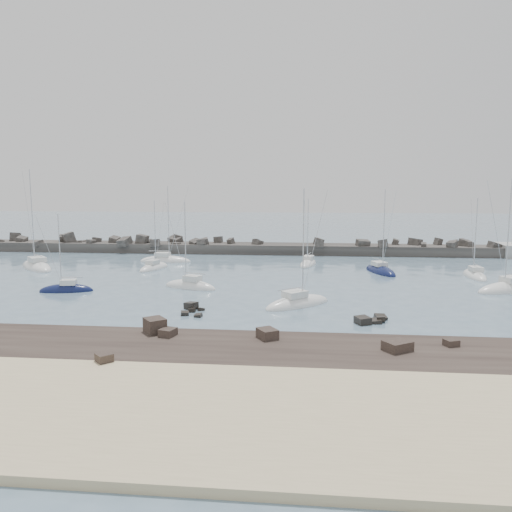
# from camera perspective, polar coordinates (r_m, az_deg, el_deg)

# --- Properties ---
(ground) EXTENTS (400.00, 400.00, 0.00)m
(ground) POSITION_cam_1_polar(r_m,az_deg,el_deg) (59.23, -2.14, -4.40)
(ground) COLOR slate
(ground) RESTS_ON ground
(sand_strip) EXTENTS (140.00, 14.00, 1.00)m
(sand_strip) POSITION_cam_1_polar(r_m,az_deg,el_deg) (29.36, -11.11, -17.55)
(sand_strip) COLOR beige
(sand_strip) RESTS_ON ground
(rock_shelf) EXTENTS (140.00, 12.00, 1.93)m
(rock_shelf) POSITION_cam_1_polar(r_m,az_deg,el_deg) (38.33, -6.76, -11.27)
(rock_shelf) COLOR #2C221E
(rock_shelf) RESTS_ON ground
(rock_cluster_near) EXTENTS (2.69, 4.34, 1.17)m
(rock_cluster_near) POSITION_cam_1_polar(r_m,az_deg,el_deg) (51.77, -7.24, -6.02)
(rock_cluster_near) COLOR black
(rock_cluster_near) RESTS_ON ground
(rock_cluster_far) EXTENTS (3.36, 3.45, 1.16)m
(rock_cluster_far) POSITION_cam_1_polar(r_m,az_deg,el_deg) (48.30, 12.96, -7.32)
(rock_cluster_far) COLOR black
(rock_cluster_far) RESTS_ON ground
(breakwater) EXTENTS (115.00, 7.59, 5.40)m
(breakwater) POSITION_cam_1_polar(r_m,az_deg,el_deg) (97.46, -3.87, 0.60)
(breakwater) COLOR #33302D
(breakwater) RESTS_ON ground
(sailboat_0) EXTENTS (9.73, 9.82, 16.56)m
(sailboat_0) POSITION_cam_1_polar(r_m,az_deg,el_deg) (85.42, -23.77, -1.20)
(sailboat_0) COLOR white
(sailboat_0) RESTS_ON ground
(sailboat_1) EXTENTS (6.64, 3.29, 10.28)m
(sailboat_1) POSITION_cam_1_polar(r_m,az_deg,el_deg) (64.97, -20.86, -3.70)
(sailboat_1) COLOR #0F1741
(sailboat_1) RESTS_ON ground
(sailboat_2) EXTENTS (4.05, 7.52, 11.46)m
(sailboat_2) POSITION_cam_1_polar(r_m,az_deg,el_deg) (78.99, -11.59, -1.38)
(sailboat_2) COLOR white
(sailboat_2) RESTS_ON ground
(sailboat_3) EXTENTS (8.81, 2.89, 13.80)m
(sailboat_3) POSITION_cam_1_polar(r_m,az_deg,el_deg) (86.28, -10.33, -0.59)
(sailboat_3) COLOR white
(sailboat_3) RESTS_ON ground
(sailboat_4) EXTENTS (7.64, 4.65, 11.77)m
(sailboat_4) POSITION_cam_1_polar(r_m,az_deg,el_deg) (63.37, -7.53, -3.52)
(sailboat_4) COLOR white
(sailboat_4) RESTS_ON ground
(sailboat_5) EXTENTS (3.69, 7.64, 11.69)m
(sailboat_5) POSITION_cam_1_polar(r_m,az_deg,el_deg) (81.91, 5.98, -0.94)
(sailboat_5) COLOR white
(sailboat_5) RESTS_ON ground
(sailboat_6) EXTENTS (8.09, 7.61, 13.47)m
(sailboat_6) POSITION_cam_1_polar(r_m,az_deg,el_deg) (53.75, 4.77, -5.53)
(sailboat_6) COLOR white
(sailboat_6) RESTS_ON ground
(sailboat_7) EXTENTS (4.99, 8.81, 13.28)m
(sailboat_7) POSITION_cam_1_polar(r_m,az_deg,el_deg) (76.63, 14.02, -1.74)
(sailboat_7) COLOR #0F1741
(sailboat_7) RESTS_ON ground
(sailboat_8) EXTENTS (2.43, 7.61, 12.10)m
(sailboat_8) POSITION_cam_1_polar(r_m,az_deg,el_deg) (76.93, 23.71, -2.13)
(sailboat_8) COLOR white
(sailboat_8) RESTS_ON ground
(sailboat_9) EXTENTS (9.62, 6.54, 14.68)m
(sailboat_9) POSITION_cam_1_polar(r_m,az_deg,el_deg) (68.39, 26.97, -3.48)
(sailboat_9) COLOR white
(sailboat_9) RESTS_ON ground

